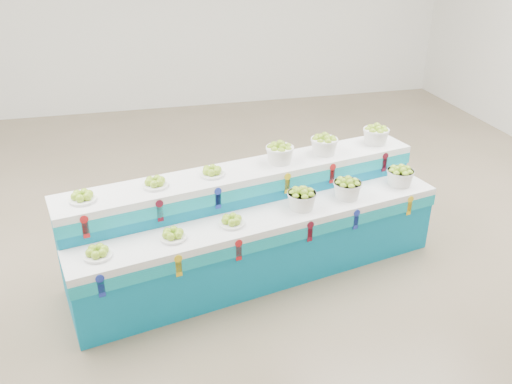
{
  "coord_description": "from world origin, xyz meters",
  "views": [
    {
      "loc": [
        -1.11,
        -4.99,
        3.18
      ],
      "look_at": [
        -0.02,
        -0.55,
        0.87
      ],
      "focal_mm": 37.61,
      "sensor_mm": 36.0,
      "label": 1
    }
  ],
  "objects_px": {
    "display_stand": "(256,225)",
    "plate_upper_mid": "(155,182)",
    "basket_lower_left": "(302,198)",
    "basket_upper_right": "(376,134)"
  },
  "relations": [
    {
      "from": "display_stand",
      "to": "basket_upper_right",
      "type": "distance_m",
      "value": 1.68
    },
    {
      "from": "display_stand",
      "to": "plate_upper_mid",
      "type": "xyz_separation_m",
      "value": [
        -0.94,
        0.04,
        0.56
      ]
    },
    {
      "from": "display_stand",
      "to": "plate_upper_mid",
      "type": "height_order",
      "value": "plate_upper_mid"
    },
    {
      "from": "basket_lower_left",
      "to": "basket_upper_right",
      "type": "bearing_deg",
      "value": 33.09
    },
    {
      "from": "display_stand",
      "to": "basket_lower_left",
      "type": "bearing_deg",
      "value": -31.51
    },
    {
      "from": "basket_lower_left",
      "to": "basket_upper_right",
      "type": "distance_m",
      "value": 1.3
    },
    {
      "from": "display_stand",
      "to": "plate_upper_mid",
      "type": "distance_m",
      "value": 1.09
    },
    {
      "from": "display_stand",
      "to": "basket_upper_right",
      "type": "relative_size",
      "value": 13.22
    },
    {
      "from": "basket_upper_right",
      "to": "display_stand",
      "type": "bearing_deg",
      "value": -159.78
    },
    {
      "from": "basket_lower_left",
      "to": "plate_upper_mid",
      "type": "xyz_separation_m",
      "value": [
        -1.35,
        0.19,
        0.24
      ]
    }
  ]
}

